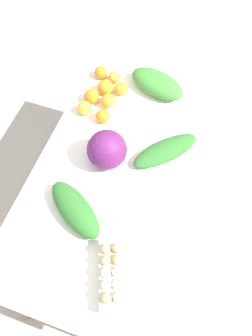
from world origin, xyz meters
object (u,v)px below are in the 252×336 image
at_px(greens_bunch_scallion, 75,209).
at_px(orange_6, 121,89).
at_px(greens_bunch_kale, 157,84).
at_px(orange_2, 101,73).
at_px(orange_0, 105,87).
at_px(orange_3, 85,108).
at_px(orange_7, 103,116).
at_px(greens_bunch_chard, 165,151).
at_px(cabbage_purple, 107,150).
at_px(orange_1, 108,101).
at_px(egg_carton, 112,274).
at_px(orange_5, 115,77).
at_px(orange_4, 92,96).

relative_size(greens_bunch_scallion, orange_6, 4.56).
distance_m(greens_bunch_kale, orange_2, 0.32).
bearing_deg(orange_6, orange_0, 106.13).
relative_size(orange_3, orange_7, 1.04).
bearing_deg(orange_7, orange_0, 17.03).
relative_size(greens_bunch_chard, orange_0, 4.20).
relative_size(cabbage_purple, greens_bunch_kale, 0.61).
bearing_deg(orange_7, orange_6, -7.16).
distance_m(greens_bunch_chard, orange_7, 0.37).
height_order(greens_bunch_kale, orange_2, greens_bunch_kale).
height_order(cabbage_purple, orange_7, cabbage_purple).
height_order(orange_1, orange_6, orange_1).
distance_m(orange_1, orange_2, 0.20).
height_order(egg_carton, orange_0, egg_carton).
bearing_deg(egg_carton, orange_2, -178.11).
height_order(orange_3, orange_5, orange_3).
bearing_deg(orange_3, orange_4, -3.97).
bearing_deg(orange_4, orange_1, -88.30).
bearing_deg(cabbage_purple, orange_3, 42.57).
distance_m(greens_bunch_chard, orange_6, 0.44).
bearing_deg(orange_4, orange_2, 5.81).
bearing_deg(orange_1, orange_2, 32.21).
xyz_separation_m(orange_4, orange_5, (0.17, -0.06, -0.01)).
bearing_deg(orange_2, egg_carton, -156.32).
relative_size(orange_2, orange_7, 0.98).
bearing_deg(orange_5, orange_1, -170.63).
distance_m(orange_0, orange_5, 0.09).
bearing_deg(orange_7, greens_bunch_scallion, -171.75).
distance_m(orange_2, orange_4, 0.18).
relative_size(egg_carton, orange_6, 4.21).
bearing_deg(greens_bunch_kale, cabbage_purple, 169.89).
height_order(greens_bunch_chard, orange_4, orange_4).
bearing_deg(orange_4, orange_0, -29.09).
bearing_deg(orange_5, orange_3, 164.73).
bearing_deg(greens_bunch_chard, greens_bunch_kale, 22.68).
bearing_deg(orange_5, orange_7, -172.25).
xyz_separation_m(orange_0, orange_2, (0.10, 0.06, -0.01)).
bearing_deg(greens_bunch_kale, orange_5, 94.53).
distance_m(egg_carton, orange_5, 1.06).
relative_size(cabbage_purple, egg_carton, 0.63).
height_order(egg_carton, orange_2, egg_carton).
relative_size(egg_carton, orange_5, 4.43).
distance_m(greens_bunch_scallion, orange_3, 0.57).
xyz_separation_m(orange_4, orange_6, (0.10, -0.13, -0.00)).
distance_m(orange_2, orange_3, 0.26).
xyz_separation_m(cabbage_purple, orange_6, (0.42, 0.08, -0.06)).
relative_size(greens_bunch_kale, orange_2, 4.36).
height_order(greens_bunch_chard, orange_1, orange_1).
height_order(cabbage_purple, orange_6, cabbage_purple).
height_order(egg_carton, orange_3, egg_carton).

